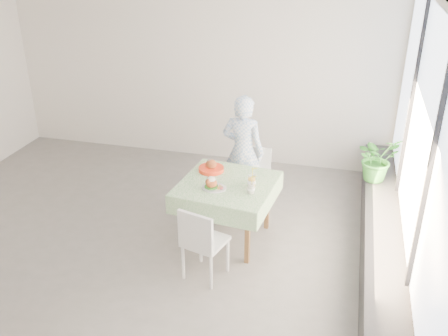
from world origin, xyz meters
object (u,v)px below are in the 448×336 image
(main_dish, at_px, (213,185))
(potted_plant, at_px, (377,158))
(cafe_table, at_px, (227,204))
(juice_cup_orange, at_px, (252,181))
(diner, at_px, (243,152))
(chair_near, at_px, (205,255))
(chair_far, at_px, (252,192))

(main_dish, xyz_separation_m, potted_plant, (1.78, 1.20, 0.00))
(cafe_table, relative_size, juice_cup_orange, 4.24)
(main_dish, bearing_deg, diner, 83.66)
(chair_near, relative_size, juice_cup_orange, 3.12)
(diner, xyz_separation_m, potted_plant, (1.67, 0.17, 0.03))
(main_dish, xyz_separation_m, juice_cup_orange, (0.41, 0.17, 0.02))
(diner, bearing_deg, main_dish, 90.38)
(juice_cup_orange, bearing_deg, chair_far, 100.43)
(chair_far, distance_m, chair_near, 1.52)
(cafe_table, height_order, potted_plant, potted_plant)
(cafe_table, distance_m, main_dish, 0.39)
(chair_far, height_order, juice_cup_orange, juice_cup_orange)
(chair_far, xyz_separation_m, chair_near, (-0.19, -1.51, 0.01))
(chair_far, distance_m, diner, 0.54)
(cafe_table, bearing_deg, main_dish, -125.32)
(cafe_table, height_order, juice_cup_orange, juice_cup_orange)
(juice_cup_orange, bearing_deg, chair_near, -113.84)
(chair_far, bearing_deg, chair_near, -97.32)
(chair_near, distance_m, main_dish, 0.79)
(chair_near, distance_m, diner, 1.69)
(chair_far, xyz_separation_m, diner, (-0.15, 0.11, 0.51))
(main_dish, bearing_deg, cafe_table, 54.68)
(diner, bearing_deg, chair_far, 152.34)
(potted_plant, bearing_deg, cafe_table, -148.38)
(main_dish, bearing_deg, juice_cup_orange, 22.24)
(chair_far, distance_m, potted_plant, 1.63)
(chair_far, height_order, diner, diner)
(juice_cup_orange, bearing_deg, cafe_table, 178.90)
(chair_far, xyz_separation_m, juice_cup_orange, (0.14, -0.76, 0.55))
(cafe_table, relative_size, chair_near, 1.36)
(cafe_table, bearing_deg, diner, 90.52)
(cafe_table, distance_m, chair_near, 0.79)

